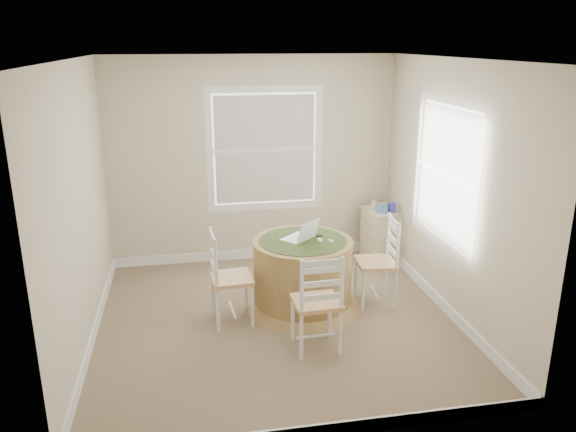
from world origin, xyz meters
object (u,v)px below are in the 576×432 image
object	(u,v)px
chair_left	(232,278)
corner_chest	(380,235)
chair_near	(316,302)
round_table	(303,271)
laptop	(300,236)
chair_right	(376,262)

from	to	relation	value
chair_left	corner_chest	distance (m)	2.45
chair_near	corner_chest	size ratio (longest dim) A/B	1.40
round_table	laptop	bearing A→B (deg)	106.37
laptop	chair_near	bearing A→B (deg)	45.72
round_table	chair_near	xyz separation A→B (m)	(-0.05, -0.86, 0.06)
chair_right	corner_chest	bearing A→B (deg)	163.32
corner_chest	round_table	bearing A→B (deg)	-144.47
chair_near	chair_left	bearing A→B (deg)	-45.23
round_table	laptop	size ratio (longest dim) A/B	2.82
laptop	corner_chest	distance (m)	1.76
chair_near	corner_chest	world-z (taller)	chair_near
round_table	corner_chest	xyz separation A→B (m)	(1.27, 1.15, -0.07)
chair_near	chair_right	xyz separation A→B (m)	(0.85, 0.81, 0.00)
chair_left	chair_right	distance (m)	1.57
chair_left	laptop	bearing A→B (deg)	-77.23
chair_left	chair_near	bearing A→B (deg)	-137.67
chair_near	chair_right	size ratio (longest dim) A/B	1.00
round_table	chair_near	bearing A→B (deg)	-99.11
round_table	laptop	distance (m)	0.38
laptop	corner_chest	xyz separation A→B (m)	(1.29, 1.11, -0.45)
chair_left	corner_chest	size ratio (longest dim) A/B	1.40
chair_right	corner_chest	size ratio (longest dim) A/B	1.40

